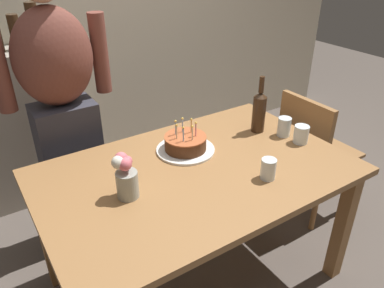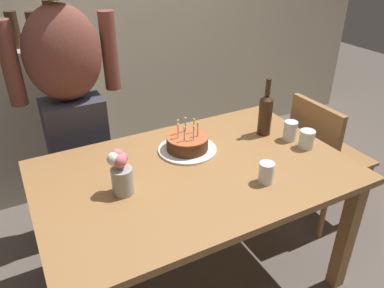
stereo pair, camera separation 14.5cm
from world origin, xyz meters
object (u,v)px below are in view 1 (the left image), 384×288
Objects in this scene: water_glass_side at (301,134)px; wine_bottle at (259,111)px; water_glass_near at (268,169)px; water_glass_far at (284,127)px; birthday_cake at (185,144)px; person_man_bearded at (63,112)px; flower_vase at (125,176)px; dining_chair at (311,147)px.

wine_bottle reaches higher than water_glass_side.
wine_bottle is at bearing 53.62° from water_glass_near.
birthday_cake is at bearing 164.28° from water_glass_far.
water_glass_far is 0.17m from wine_bottle.
water_glass_side is 0.06× the size of person_man_bearded.
water_glass_near is 0.49m from wine_bottle.
water_glass_far is 0.97m from flower_vase.
person_man_bearded is (-0.46, 0.54, 0.09)m from birthday_cake.
water_glass_far is at bearing -15.72° from birthday_cake.
dining_chair is (0.44, -0.06, -0.35)m from wine_bottle.
flower_vase reaches higher than water_glass_far.
person_man_bearded reaches higher than wine_bottle.
water_glass_side is (0.57, -0.27, 0.01)m from birthday_cake.
water_glass_far is at bearing 35.76° from water_glass_near.
wine_bottle reaches higher than water_glass_near.
birthday_cake is 0.72m from person_man_bearded.
water_glass_side is 0.11× the size of dining_chair.
birthday_cake is 0.18× the size of person_man_bearded.
water_glass_near is at bearing 114.56° from dining_chair.
water_glass_far is 0.46m from dining_chair.
wine_bottle is at bearing 113.36° from water_glass_side.
person_man_bearded is at bearing 93.37° from flower_vase.
water_glass_side is (0.39, 0.16, -0.00)m from water_glass_near.
birthday_cake is 0.48m from wine_bottle.
wine_bottle is 1.59× the size of flower_vase.
wine_bottle is (0.29, 0.39, 0.08)m from water_glass_near.
water_glass_far is 0.12× the size of dining_chair.
flower_vase is at bearing -155.56° from birthday_cake.
wine_bottle is 0.57m from dining_chair.
water_glass_far reaches higher than water_glass_near.
person_man_bearded reaches higher than water_glass_near.
water_glass_near is 0.85m from dining_chair.
water_glass_far is 0.11m from water_glass_side.
dining_chair reaches higher than water_glass_side.
birthday_cake reaches higher than water_glass_side.
person_man_bearded is at bearing 142.15° from water_glass_side.
birthday_cake is 3.10× the size of water_glass_side.
wine_bottle is (-0.10, 0.23, 0.08)m from water_glass_side.
water_glass_near is at bearing 123.90° from person_man_bearded.
flower_vase is 0.24× the size of dining_chair.
water_glass_side is 0.48× the size of flower_vase.
birthday_cake is 0.58m from water_glass_far.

